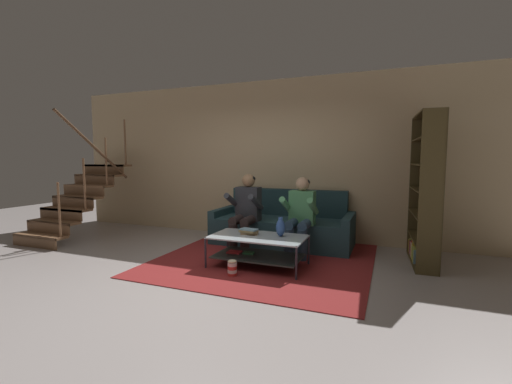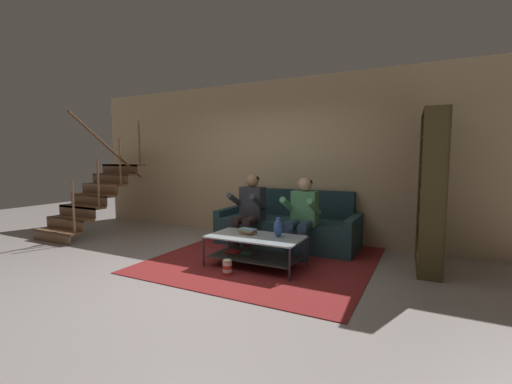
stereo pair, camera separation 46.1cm
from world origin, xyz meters
TOP-DOWN VIEW (x-y plane):
  - ground at (0.00, 0.00)m, footprint 16.80×16.80m
  - back_partition at (0.00, 2.46)m, footprint 8.40×0.12m
  - staircase_run at (-3.20, 1.05)m, footprint 1.03×1.80m
  - couch at (0.53, 1.94)m, footprint 2.35×0.94m
  - person_seated_left at (0.08, 1.38)m, footprint 0.50×0.58m
  - person_seated_right at (0.97, 1.38)m, footprint 0.50×0.58m
  - coffee_table at (0.57, 0.62)m, footprint 1.28×0.69m
  - area_rug at (0.55, 1.16)m, footprint 3.00×3.27m
  - vase at (0.87, 0.72)m, footprint 0.12×0.12m
  - book_stack at (0.42, 0.68)m, footprint 0.26×0.19m
  - bookshelf at (2.71, 1.67)m, footprint 0.35×1.15m
  - popcorn_tub at (0.42, 0.15)m, footprint 0.12×0.12m

SIDE VIEW (x-z plane):
  - ground at x=0.00m, z-range 0.00..0.00m
  - area_rug at x=0.55m, z-range 0.00..0.01m
  - popcorn_tub at x=0.42m, z-range 0.00..0.21m
  - coffee_table at x=0.57m, z-range 0.07..0.50m
  - couch at x=0.53m, z-range -0.16..0.76m
  - book_stack at x=0.42m, z-range 0.43..0.50m
  - vase at x=0.87m, z-range 0.42..0.68m
  - person_seated_right at x=0.97m, z-range 0.06..1.25m
  - person_seated_left at x=0.08m, z-range 0.06..1.28m
  - staircase_run at x=-3.20m, z-range -0.34..1.93m
  - bookshelf at x=2.71m, z-range -0.18..1.90m
  - back_partition at x=0.00m, z-range 0.00..2.90m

